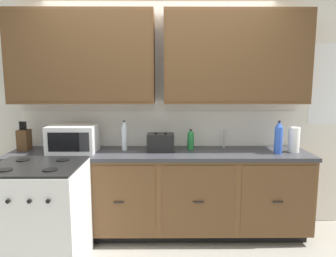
# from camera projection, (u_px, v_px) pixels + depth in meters

# --- Properties ---
(ground_plane) EXTENTS (8.00, 8.00, 0.00)m
(ground_plane) POSITION_uv_depth(u_px,v_px,m) (159.00, 248.00, 3.11)
(ground_plane) COLOR gray
(wall_unit) EXTENTS (4.30, 0.40, 2.55)m
(wall_unit) POSITION_uv_depth(u_px,v_px,m) (160.00, 79.00, 3.36)
(wall_unit) COLOR white
(wall_unit) RESTS_ON ground_plane
(counter_run) EXTENTS (3.13, 0.64, 0.91)m
(counter_run) POSITION_uv_depth(u_px,v_px,m) (160.00, 192.00, 3.34)
(counter_run) COLOR black
(counter_run) RESTS_ON ground_plane
(stove_range) EXTENTS (0.76, 0.68, 0.95)m
(stove_range) POSITION_uv_depth(u_px,v_px,m) (39.00, 218.00, 2.71)
(stove_range) COLOR white
(stove_range) RESTS_ON ground_plane
(microwave) EXTENTS (0.48, 0.37, 0.28)m
(microwave) POSITION_uv_depth(u_px,v_px,m) (73.00, 139.00, 3.24)
(microwave) COLOR white
(microwave) RESTS_ON counter_run
(toaster) EXTENTS (0.28, 0.18, 0.19)m
(toaster) POSITION_uv_depth(u_px,v_px,m) (161.00, 143.00, 3.27)
(toaster) COLOR black
(toaster) RESTS_ON counter_run
(knife_block) EXTENTS (0.11, 0.14, 0.31)m
(knife_block) POSITION_uv_depth(u_px,v_px,m) (24.00, 139.00, 3.34)
(knife_block) COLOR #52361E
(knife_block) RESTS_ON counter_run
(sink_faucet) EXTENTS (0.02, 0.02, 0.20)m
(sink_faucet) POSITION_uv_depth(u_px,v_px,m) (224.00, 139.00, 3.47)
(sink_faucet) COLOR #B2B5BA
(sink_faucet) RESTS_ON counter_run
(paper_towel_roll) EXTENTS (0.12, 0.12, 0.26)m
(paper_towel_roll) POSITION_uv_depth(u_px,v_px,m) (294.00, 140.00, 3.24)
(paper_towel_roll) COLOR white
(paper_towel_roll) RESTS_ON counter_run
(bottle_green) EXTENTS (0.07, 0.07, 0.22)m
(bottle_green) POSITION_uv_depth(u_px,v_px,m) (191.00, 140.00, 3.36)
(bottle_green) COLOR #237A38
(bottle_green) RESTS_ON counter_run
(bottle_blue) EXTENTS (0.08, 0.08, 0.34)m
(bottle_blue) POSITION_uv_depth(u_px,v_px,m) (278.00, 138.00, 3.17)
(bottle_blue) COLOR blue
(bottle_blue) RESTS_ON counter_run
(bottle_clear) EXTENTS (0.06, 0.06, 0.32)m
(bottle_clear) POSITION_uv_depth(u_px,v_px,m) (124.00, 136.00, 3.33)
(bottle_clear) COLOR silver
(bottle_clear) RESTS_ON counter_run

